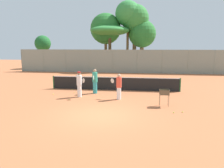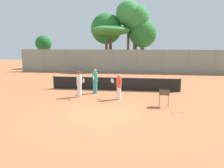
% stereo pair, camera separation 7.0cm
% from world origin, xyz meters
% --- Properties ---
extents(ground_plane, '(80.00, 80.00, 0.00)m').
position_xyz_m(ground_plane, '(0.00, 0.00, 0.00)').
color(ground_plane, '#B7663D').
extents(tennis_net, '(10.33, 0.10, 1.07)m').
position_xyz_m(tennis_net, '(0.00, 6.48, 0.56)').
color(tennis_net, '#26592D').
rests_on(tennis_net, ground_plane).
extents(back_fence, '(28.50, 0.08, 3.00)m').
position_xyz_m(back_fence, '(0.00, 17.59, 1.50)').
color(back_fence, gray).
rests_on(back_fence, ground_plane).
extents(tree_0, '(3.62, 3.62, 9.78)m').
position_xyz_m(tree_0, '(0.10, 21.59, 7.89)').
color(tree_0, brown).
rests_on(tree_0, ground_plane).
extents(tree_1, '(4.50, 4.50, 8.20)m').
position_xyz_m(tree_1, '(-3.18, 22.03, 5.92)').
color(tree_1, brown).
rests_on(tree_1, ground_plane).
extents(tree_2, '(2.46, 2.46, 5.06)m').
position_xyz_m(tree_2, '(-13.08, 22.08, 3.69)').
color(tree_2, brown).
rests_on(tree_2, ground_plane).
extents(tree_3, '(3.97, 3.97, 9.33)m').
position_xyz_m(tree_3, '(1.09, 21.88, 7.22)').
color(tree_3, brown).
rests_on(tree_3, ground_plane).
extents(tree_4, '(3.92, 3.92, 7.14)m').
position_xyz_m(tree_4, '(2.17, 21.84, 5.12)').
color(tree_4, brown).
rests_on(tree_4, ground_plane).
extents(tree_5, '(5.55, 5.55, 6.29)m').
position_xyz_m(tree_5, '(-2.38, 20.70, 5.53)').
color(tree_5, brown).
rests_on(tree_5, ground_plane).
extents(player_white_outfit, '(0.74, 0.69, 1.77)m').
position_xyz_m(player_white_outfit, '(-2.14, 3.81, 0.92)').
color(player_white_outfit, white).
rests_on(player_white_outfit, ground_plane).
extents(player_red_cap, '(0.84, 0.54, 1.72)m').
position_xyz_m(player_red_cap, '(0.64, 3.50, 0.88)').
color(player_red_cap, white).
rests_on(player_red_cap, ground_plane).
extents(player_yellow_shirt, '(0.38, 0.94, 1.83)m').
position_xyz_m(player_yellow_shirt, '(-1.30, 5.08, 0.94)').
color(player_yellow_shirt, teal).
rests_on(player_yellow_shirt, ground_plane).
extents(ball_cart, '(0.56, 0.41, 1.00)m').
position_xyz_m(ball_cart, '(3.45, 2.18, 0.76)').
color(ball_cart, brown).
rests_on(ball_cart, ground_plane).
extents(tennis_ball_0, '(0.07, 0.07, 0.07)m').
position_xyz_m(tennis_ball_0, '(-3.40, 6.05, 0.03)').
color(tennis_ball_0, '#D1E54C').
rests_on(tennis_ball_0, ground_plane).
extents(tennis_ball_1, '(0.07, 0.07, 0.07)m').
position_xyz_m(tennis_ball_1, '(-2.57, 2.80, 0.03)').
color(tennis_ball_1, '#D1E54C').
rests_on(tennis_ball_1, ground_plane).
extents(tennis_ball_2, '(0.07, 0.07, 0.07)m').
position_xyz_m(tennis_ball_2, '(-1.37, 5.63, 0.03)').
color(tennis_ball_2, '#D1E54C').
rests_on(tennis_ball_2, ground_plane).
extents(tennis_ball_3, '(0.07, 0.07, 0.07)m').
position_xyz_m(tennis_ball_3, '(3.85, 0.87, 0.03)').
color(tennis_ball_3, '#D1E54C').
rests_on(tennis_ball_3, ground_plane).
extents(tennis_ball_4, '(0.07, 0.07, 0.07)m').
position_xyz_m(tennis_ball_4, '(-4.25, 4.28, 0.03)').
color(tennis_ball_4, '#D1E54C').
rests_on(tennis_ball_4, ground_plane).
extents(tennis_ball_5, '(0.07, 0.07, 0.07)m').
position_xyz_m(tennis_ball_5, '(4.34, 1.05, 0.03)').
color(tennis_ball_5, '#D1E54C').
rests_on(tennis_ball_5, ground_plane).
extents(tennis_ball_6, '(0.07, 0.07, 0.07)m').
position_xyz_m(tennis_ball_6, '(-2.91, 5.06, 0.03)').
color(tennis_ball_6, '#D1E54C').
rests_on(tennis_ball_6, ground_plane).
extents(parked_car, '(4.20, 1.70, 1.60)m').
position_xyz_m(parked_car, '(2.12, 20.40, 0.66)').
color(parked_car, white).
rests_on(parked_car, ground_plane).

